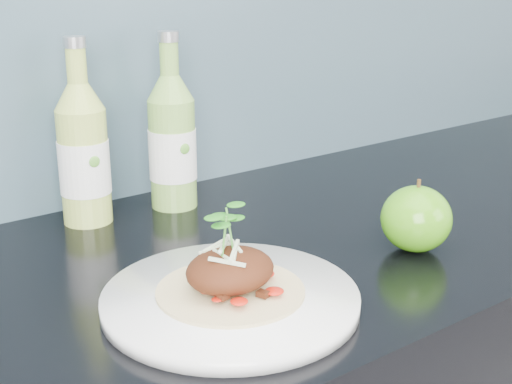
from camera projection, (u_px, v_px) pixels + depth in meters
dinner_plate at (231, 299)px, 0.78m from camera, size 0.37×0.37×0.02m
pork_taco at (230, 268)px, 0.77m from camera, size 0.16×0.16×0.10m
green_apple at (416, 219)px, 0.92m from camera, size 0.11×0.11×0.10m
cider_bottle_left at (83, 154)px, 1.00m from camera, size 0.08×0.08×0.26m
cider_bottle_right at (172, 142)px, 1.07m from camera, size 0.08×0.08×0.26m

